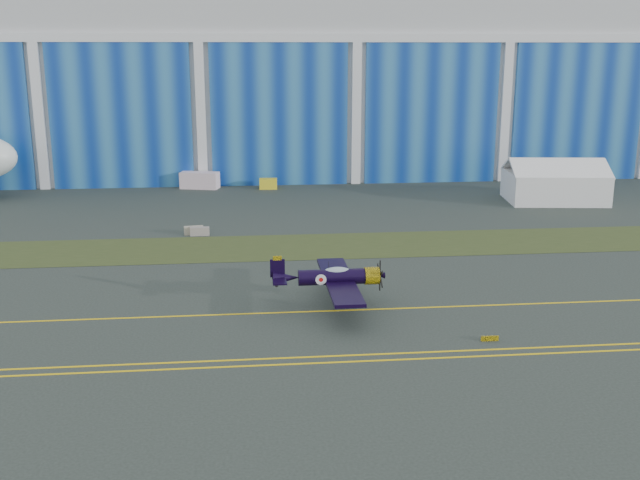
{
  "coord_description": "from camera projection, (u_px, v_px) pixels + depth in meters",
  "views": [
    {
      "loc": [
        5.76,
        -57.79,
        19.15
      ],
      "look_at": [
        12.23,
        5.02,
        2.95
      ],
      "focal_mm": 42.0,
      "sensor_mm": 36.0,
      "label": 1
    }
  ],
  "objects": [
    {
      "name": "taxiway_centreline",
      "position": [
        169.0,
        316.0,
        55.05
      ],
      "size": [
        200.0,
        0.2,
        0.02
      ],
      "primitive_type": "cube",
      "color": "yellow",
      "rests_on": "ground"
    },
    {
      "name": "tent",
      "position": [
        555.0,
        179.0,
        96.05
      ],
      "size": [
        13.18,
        10.34,
        5.66
      ],
      "rotation": [
        0.0,
        0.0,
        -0.12
      ],
      "color": "white",
      "rests_on": "ground"
    },
    {
      "name": "tug",
      "position": [
        268.0,
        184.0,
        105.08
      ],
      "size": [
        2.52,
        1.64,
        1.44
      ],
      "primitive_type": "cube",
      "rotation": [
        0.0,
        0.0,
        -0.04
      ],
      "color": "yellow",
      "rests_on": "ground"
    },
    {
      "name": "edge_line_far",
      "position": [
        156.0,
        363.0,
        46.86
      ],
      "size": [
        80.0,
        0.2,
        0.02
      ],
      "primitive_type": "cube",
      "color": "yellow",
      "rests_on": "ground"
    },
    {
      "name": "guard_board_right",
      "position": [
        490.0,
        338.0,
        50.45
      ],
      "size": [
        1.2,
        0.15,
        0.35
      ],
      "primitive_type": "cube",
      "color": "yellow",
      "rests_on": "ground"
    },
    {
      "name": "hangar",
      "position": [
        207.0,
        74.0,
        125.33
      ],
      "size": [
        220.0,
        45.7,
        30.0
      ],
      "color": "silver",
      "rests_on": "ground"
    },
    {
      "name": "grass_median",
      "position": [
        187.0,
        250.0,
        73.36
      ],
      "size": [
        260.0,
        10.0,
        0.02
      ],
      "primitive_type": "cube",
      "color": "#475128",
      "rests_on": "ground"
    },
    {
      "name": "edge_line_near",
      "position": [
        155.0,
        370.0,
        45.9
      ],
      "size": [
        80.0,
        0.2,
        0.02
      ],
      "primitive_type": "cube",
      "color": "yellow",
      "rests_on": "ground"
    },
    {
      "name": "shipping_container",
      "position": [
        200.0,
        180.0,
        105.27
      ],
      "size": [
        5.68,
        3.42,
        2.3
      ],
      "primitive_type": "cube",
      "rotation": [
        0.0,
        0.0,
        -0.26
      ],
      "color": "silver",
      "rests_on": "ground"
    },
    {
      "name": "barrier_b",
      "position": [
        200.0,
        231.0,
        78.82
      ],
      "size": [
        2.0,
        0.61,
        0.9
      ],
      "primitive_type": "cube",
      "rotation": [
        0.0,
        0.0,
        0.0
      ],
      "color": "gray",
      "rests_on": "ground"
    },
    {
      "name": "warbird",
      "position": [
        332.0,
        277.0,
        56.67
      ],
      "size": [
        9.81,
        11.82,
        3.5
      ],
      "rotation": [
        0.0,
        0.0,
        0.01
      ],
      "color": "black",
      "rests_on": "ground"
    },
    {
      "name": "barrier_a",
      "position": [
        194.0,
        230.0,
        79.3
      ],
      "size": [
        2.07,
        0.9,
        0.9
      ],
      "primitive_type": "cube",
      "rotation": [
        0.0,
        0.0,
        0.15
      ],
      "color": "#A09986",
      "rests_on": "ground"
    },
    {
      "name": "ground",
      "position": [
        175.0,
        295.0,
        59.87
      ],
      "size": [
        260.0,
        260.0,
        0.0
      ],
      "primitive_type": "plane",
      "color": "#303933",
      "rests_on": "ground"
    }
  ]
}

